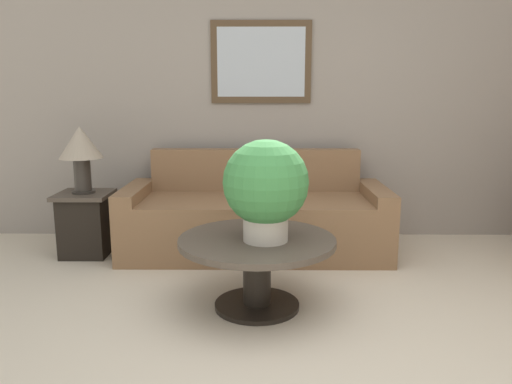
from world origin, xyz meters
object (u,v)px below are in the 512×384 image
(couch_main, at_px, (255,219))
(table_lamp, at_px, (81,147))
(coffee_table, at_px, (257,257))
(potted_plant_on_table, at_px, (266,186))
(side_table, at_px, (86,223))

(couch_main, distance_m, table_lamp, 1.61)
(coffee_table, xyz_separation_m, potted_plant_on_table, (0.05, -0.06, 0.48))
(side_table, bearing_deg, potted_plant_on_table, -36.35)
(coffee_table, distance_m, potted_plant_on_table, 0.49)
(potted_plant_on_table, bearing_deg, coffee_table, 134.35)
(couch_main, relative_size, side_table, 4.14)
(coffee_table, height_order, potted_plant_on_table, potted_plant_on_table)
(table_lamp, bearing_deg, couch_main, 3.88)
(side_table, xyz_separation_m, potted_plant_on_table, (1.55, -1.14, 0.55))
(coffee_table, bearing_deg, table_lamp, 144.04)
(coffee_table, distance_m, table_lamp, 1.95)
(coffee_table, relative_size, side_table, 1.85)
(side_table, height_order, table_lamp, table_lamp)
(couch_main, bearing_deg, coffee_table, -88.78)
(coffee_table, distance_m, side_table, 1.85)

